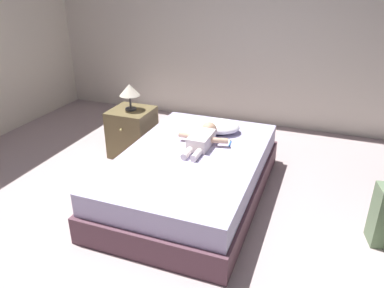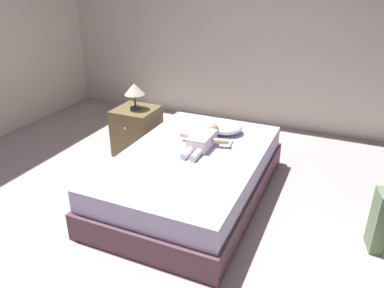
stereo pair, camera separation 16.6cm
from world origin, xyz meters
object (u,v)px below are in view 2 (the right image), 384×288
at_px(lamp, 134,90).
at_px(pillow, 221,127).
at_px(nightstand, 137,131).
at_px(toothbrush, 231,144).
at_px(bed, 192,175).
at_px(baby, 204,138).

bearing_deg(lamp, pillow, -0.88).
bearing_deg(nightstand, lamp, 90.00).
relative_size(pillow, lamp, 1.51).
bearing_deg(toothbrush, lamp, 167.79).
distance_m(bed, nightstand, 1.18).
bearing_deg(bed, nightstand, 148.10).
height_order(bed, lamp, lamp).
bearing_deg(lamp, bed, -31.90).
relative_size(toothbrush, nightstand, 0.24).
xyz_separation_m(pillow, toothbrush, (0.20, -0.26, -0.05)).
bearing_deg(nightstand, baby, -20.73).
distance_m(toothbrush, lamp, 1.35).
bearing_deg(bed, toothbrush, 51.23).
relative_size(bed, toothbrush, 15.65).
distance_m(nightstand, lamp, 0.51).
bearing_deg(pillow, nightstand, 179.12).
relative_size(baby, toothbrush, 5.06).
xyz_separation_m(pillow, lamp, (-1.07, 0.02, 0.27)).
height_order(pillow, lamp, lamp).
relative_size(bed, baby, 3.09).
xyz_separation_m(pillow, nightstand, (-1.07, 0.02, -0.24)).
height_order(bed, toothbrush, toothbrush).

